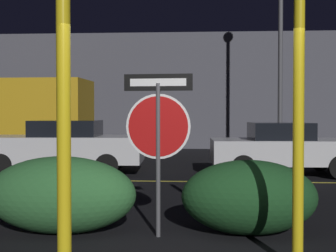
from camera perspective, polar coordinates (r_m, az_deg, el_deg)
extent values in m
cube|color=gold|center=(11.29, 3.19, -6.76)|extent=(34.84, 0.12, 0.01)
cylinder|color=#4C4C51|center=(6.15, -1.21, -4.20)|extent=(0.06, 0.06, 2.02)
cylinder|color=white|center=(6.13, -1.21, -0.05)|extent=(0.86, 0.08, 0.86)
cylinder|color=#B71414|center=(6.13, -1.21, -0.05)|extent=(0.79, 0.08, 0.79)
cube|color=black|center=(6.14, -1.22, 5.34)|extent=(0.91, 0.10, 0.22)
cube|color=white|center=(6.14, -1.22, 5.34)|extent=(0.74, 0.09, 0.10)
cylinder|color=yellow|center=(4.74, -12.60, 1.14)|extent=(0.14, 0.14, 3.19)
cylinder|color=yellow|center=(5.03, 15.61, -0.75)|extent=(0.12, 0.12, 2.86)
ellipsoid|color=#2D6633|center=(6.57, -12.93, -8.16)|extent=(2.06, 1.10, 1.04)
ellipsoid|color=#19421E|center=(6.46, 9.84, -8.53)|extent=(1.82, 1.17, 1.00)
cube|color=silver|center=(13.20, -12.81, -2.75)|extent=(4.50, 1.97, 0.71)
cube|color=black|center=(13.14, -12.26, -0.27)|extent=(1.83, 1.61, 0.43)
cylinder|color=black|center=(12.83, -19.72, -4.52)|extent=(0.61, 0.22, 0.60)
cylinder|color=black|center=(14.43, -17.28, -3.84)|extent=(0.61, 0.22, 0.60)
cylinder|color=black|center=(12.12, -7.47, -4.79)|extent=(0.61, 0.22, 0.60)
cylinder|color=black|center=(13.81, -6.39, -4.02)|extent=(0.61, 0.22, 0.60)
cube|color=silver|center=(12.89, 13.97, -3.01)|extent=(3.90, 2.01, 0.64)
cube|color=black|center=(12.83, 13.48, -0.59)|extent=(1.58, 1.68, 0.45)
cylinder|color=black|center=(14.09, 17.97, -3.97)|extent=(0.60, 0.21, 0.60)
cylinder|color=black|center=(13.64, 8.23, -4.09)|extent=(0.60, 0.21, 0.60)
cylinder|color=black|center=(11.82, 9.17, -4.95)|extent=(0.60, 0.21, 0.60)
cube|color=gold|center=(18.10, -16.26, 1.49)|extent=(4.21, 2.38, 2.49)
cylinder|color=black|center=(16.86, -15.24, -2.66)|extent=(0.85, 0.30, 0.84)
cylinder|color=black|center=(18.92, -12.95, -2.20)|extent=(0.85, 0.30, 0.84)
cylinder|color=#4C4C51|center=(16.91, 13.54, 8.73)|extent=(0.16, 0.16, 7.53)
cube|color=#4C4C56|center=(23.85, 0.41, 4.08)|extent=(25.94, 4.16, 5.41)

